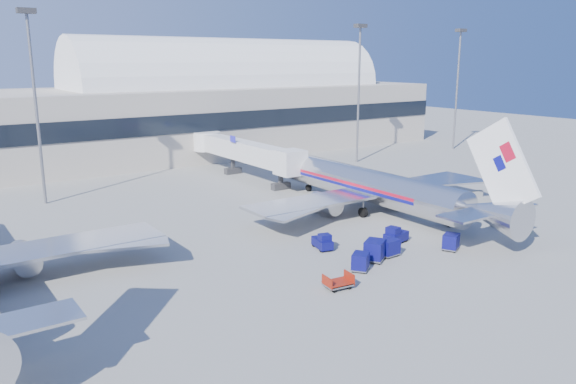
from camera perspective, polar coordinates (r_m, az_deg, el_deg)
ground at (r=55.33m, az=4.37°, el=-4.57°), size 260.00×260.00×0.00m
terminal at (r=99.14m, az=-23.27°, el=6.76°), size 170.00×28.15×21.00m
airliner_main at (r=64.24m, az=8.82°, el=0.53°), size 32.00×37.26×12.07m
jetbridge_near at (r=83.47m, az=-4.92°, el=4.27°), size 4.40×27.50×6.25m
mast_west at (r=72.02m, az=-24.47°, el=10.42°), size 2.00×1.20×22.60m
mast_east at (r=95.02m, az=7.24°, el=11.88°), size 2.00×1.20×22.60m
mast_far_east at (r=113.24m, az=16.90°, el=11.63°), size 2.00×1.20×22.60m
barrier_near at (r=68.85m, az=15.02°, el=-1.03°), size 3.00×0.55×0.90m
barrier_mid at (r=71.35m, az=16.75°, el=-0.65°), size 3.00×0.55×0.90m
barrier_far at (r=73.91m, az=18.35°, el=-0.29°), size 3.00×0.55×0.90m
tug_lead at (r=54.09m, az=10.85°, el=-4.35°), size 2.77×1.79×1.67m
tug_right at (r=61.19m, az=16.67°, el=-2.64°), size 2.69×2.44×1.59m
tug_left at (r=51.59m, az=3.54°, el=-5.07°), size 1.70×2.58×1.55m
cart_train_a at (r=50.48m, az=10.23°, el=-5.54°), size 1.81×1.42×1.54m
cart_train_b at (r=49.09m, az=8.80°, el=-5.84°), size 2.58×2.43×1.82m
cart_train_c at (r=46.77m, az=7.37°, el=-7.01°), size 2.12×2.04×1.49m
cart_solo_near at (r=53.36m, az=16.22°, el=-4.86°), size 2.10×1.91×1.50m
cart_solo_far at (r=62.33m, az=20.89°, el=-2.52°), size 2.10×1.73×1.67m
cart_open_red at (r=43.23m, az=5.13°, el=-9.24°), size 2.25×1.71×0.56m
ramp_worker at (r=61.26m, az=23.31°, el=-3.03°), size 0.63×0.75×1.75m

